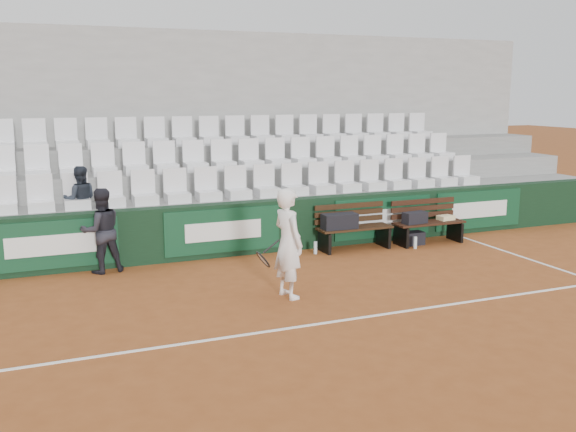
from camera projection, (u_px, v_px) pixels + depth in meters
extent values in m
plane|color=brown|center=(320.00, 324.00, 8.55)|extent=(80.00, 80.00, 0.00)
cube|color=white|center=(320.00, 324.00, 8.55)|extent=(18.00, 0.06, 0.01)
cube|color=black|center=(231.00, 229.00, 12.09)|extent=(18.00, 0.30, 1.00)
cube|color=#0C381E|center=(51.00, 245.00, 10.75)|extent=(2.20, 0.04, 0.82)
cube|color=#0C381E|center=(223.00, 231.00, 11.86)|extent=(2.20, 0.04, 0.82)
cube|color=#0C381E|center=(383.00, 217.00, 13.11)|extent=(2.20, 0.04, 0.82)
cube|color=#0C381E|center=(479.00, 209.00, 14.00)|extent=(2.20, 0.04, 0.82)
cube|color=gray|center=(222.00, 223.00, 12.66)|extent=(18.00, 0.95, 1.00)
cube|color=gray|center=(209.00, 204.00, 13.48)|extent=(18.00, 0.95, 1.45)
cube|color=gray|center=(197.00, 187.00, 14.30)|extent=(18.00, 0.95, 1.90)
cube|color=#979794|center=(189.00, 129.00, 14.63)|extent=(18.00, 0.30, 4.40)
cube|color=silver|center=(223.00, 183.00, 12.35)|extent=(11.90, 0.44, 0.63)
cube|color=silver|center=(210.00, 155.00, 13.12)|extent=(11.90, 0.44, 0.63)
cube|color=silver|center=(198.00, 131.00, 13.90)|extent=(11.90, 0.44, 0.63)
cube|color=black|center=(354.00, 238.00, 12.56)|extent=(1.50, 0.56, 0.45)
cube|color=black|center=(429.00, 233.00, 13.06)|extent=(1.50, 0.56, 0.45)
cube|color=black|center=(340.00, 221.00, 12.33)|extent=(0.69, 0.31, 0.29)
cube|color=black|center=(415.00, 218.00, 12.83)|extent=(0.52, 0.29, 0.23)
cube|color=beige|center=(446.00, 218.00, 13.21)|extent=(0.35, 0.27, 0.09)
cube|color=black|center=(413.00, 238.00, 12.96)|extent=(0.44, 0.27, 0.27)
cylinder|color=silver|center=(315.00, 248.00, 12.22)|extent=(0.07, 0.07, 0.24)
cylinder|color=silver|center=(415.00, 243.00, 12.64)|extent=(0.07, 0.07, 0.24)
imported|color=white|center=(288.00, 243.00, 9.53)|extent=(0.51, 0.67, 1.66)
torus|color=black|center=(263.00, 259.00, 9.43)|extent=(0.19, 0.30, 0.26)
cylinder|color=black|center=(271.00, 246.00, 9.44)|extent=(0.26, 0.03, 0.20)
imported|color=black|center=(101.00, 231.00, 10.87)|extent=(0.79, 0.66, 1.46)
imported|color=#1D232C|center=(79.00, 175.00, 11.36)|extent=(0.62, 0.50, 1.20)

